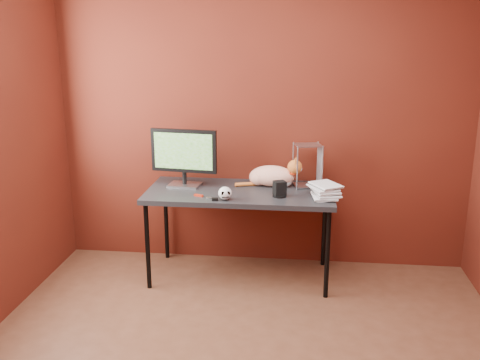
# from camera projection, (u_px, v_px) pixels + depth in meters

# --- Properties ---
(room) EXTENTS (3.52, 3.52, 2.61)m
(room) POSITION_uv_depth(u_px,v_px,m) (240.00, 139.00, 2.79)
(room) COLOR #4F2B1B
(room) RESTS_ON ground
(desk) EXTENTS (1.50, 0.70, 0.75)m
(desk) POSITION_uv_depth(u_px,v_px,m) (240.00, 196.00, 4.32)
(desk) COLOR black
(desk) RESTS_ON ground
(monitor) EXTENTS (0.55, 0.21, 0.48)m
(monitor) POSITION_uv_depth(u_px,v_px,m) (184.00, 155.00, 4.35)
(monitor) COLOR #AAAAAF
(monitor) RESTS_ON desk
(cat) EXTENTS (0.55, 0.24, 0.26)m
(cat) POSITION_uv_depth(u_px,v_px,m) (273.00, 176.00, 4.41)
(cat) COLOR orange
(cat) RESTS_ON desk
(skull_mug) EXTENTS (0.10, 0.11, 0.10)m
(skull_mug) POSITION_uv_depth(u_px,v_px,m) (225.00, 193.00, 4.05)
(skull_mug) COLOR silver
(skull_mug) RESTS_ON desk
(speaker) EXTENTS (0.11, 0.11, 0.12)m
(speaker) POSITION_uv_depth(u_px,v_px,m) (280.00, 189.00, 4.13)
(speaker) COLOR black
(speaker) RESTS_ON desk
(book_stack) EXTENTS (0.28, 0.30, 1.20)m
(book_stack) POSITION_uv_depth(u_px,v_px,m) (317.00, 121.00, 3.96)
(book_stack) COLOR beige
(book_stack) RESTS_ON desk
(wire_rack) EXTENTS (0.24, 0.21, 0.36)m
(wire_rack) POSITION_uv_depth(u_px,v_px,m) (308.00, 165.00, 4.38)
(wire_rack) COLOR #AAAAAF
(wire_rack) RESTS_ON desk
(pocket_knife) EXTENTS (0.08, 0.05, 0.01)m
(pocket_knife) POSITION_uv_depth(u_px,v_px,m) (199.00, 195.00, 4.15)
(pocket_knife) COLOR #AB210D
(pocket_knife) RESTS_ON desk
(black_gadget) EXTENTS (0.05, 0.03, 0.02)m
(black_gadget) POSITION_uv_depth(u_px,v_px,m) (215.00, 199.00, 4.04)
(black_gadget) COLOR black
(black_gadget) RESTS_ON desk
(washer) EXTENTS (0.04, 0.04, 0.00)m
(washer) POSITION_uv_depth(u_px,v_px,m) (209.00, 198.00, 4.11)
(washer) COLOR #AAAAAF
(washer) RESTS_ON desk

